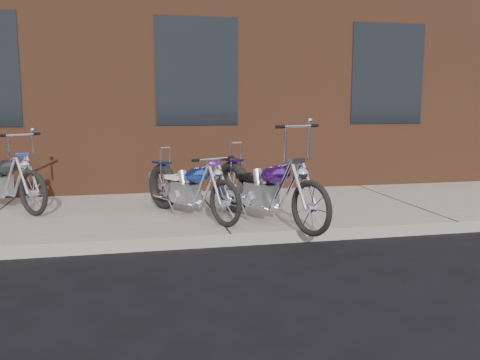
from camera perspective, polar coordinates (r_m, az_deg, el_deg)
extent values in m
plane|color=black|center=(6.02, -1.04, -7.47)|extent=(120.00, 120.00, 0.00)
cube|color=slate|center=(7.44, -3.23, -3.78)|extent=(22.00, 3.00, 0.15)
cube|color=brown|center=(13.93, -7.64, 18.17)|extent=(22.00, 10.00, 8.00)
torus|color=black|center=(6.96, -0.10, -0.95)|extent=(0.42, 0.72, 0.73)
torus|color=black|center=(5.77, 9.00, -3.41)|extent=(0.32, 0.63, 0.66)
cube|color=#9A9B9F|center=(6.46, 3.20, -1.81)|extent=(0.42, 0.48, 0.30)
ellipsoid|color=#501B8B|center=(6.19, 4.84, 0.47)|extent=(0.46, 0.61, 0.31)
cube|color=black|center=(6.63, 1.80, 0.24)|extent=(0.33, 0.36, 0.06)
cylinder|color=silver|center=(5.81, 8.20, -0.65)|extent=(0.15, 0.28, 0.54)
cylinder|color=silver|center=(5.84, 7.48, 6.00)|extent=(0.52, 0.25, 0.03)
cylinder|color=silver|center=(6.85, 0.29, 2.13)|extent=(0.03, 0.03, 0.48)
cylinder|color=silver|center=(6.73, 2.82, -2.52)|extent=(0.40, 0.85, 0.05)
torus|color=black|center=(7.31, -8.09, -0.84)|extent=(0.43, 0.64, 0.66)
torus|color=black|center=(6.17, -0.88, -2.80)|extent=(0.34, 0.55, 0.59)
cube|color=#9A9B9F|center=(6.84, -5.44, -1.53)|extent=(0.40, 0.44, 0.27)
ellipsoid|color=blue|center=(6.59, -4.19, 0.44)|extent=(0.45, 0.56, 0.28)
cube|color=silver|center=(7.00, -6.59, 0.21)|extent=(0.32, 0.33, 0.05)
cylinder|color=silver|center=(6.22, -1.56, -0.47)|extent=(0.16, 0.25, 0.49)
cylinder|color=silver|center=(6.27, -2.23, 2.32)|extent=(0.45, 0.27, 0.03)
cylinder|color=silver|center=(7.20, -7.83, 1.82)|extent=(0.03, 0.03, 0.44)
cylinder|color=silver|center=(7.08, -5.64, -2.16)|extent=(0.43, 0.74, 0.04)
torus|color=black|center=(7.30, -21.61, -1.48)|extent=(0.47, 0.52, 0.63)
cube|color=#9A9B9F|center=(8.07, -25.04, -0.60)|extent=(0.46, 0.47, 0.29)
ellipsoid|color=#2C2C31|center=(7.80, -24.20, 1.25)|extent=(0.55, 0.57, 0.30)
cylinder|color=silver|center=(7.37, -22.22, 0.58)|extent=(0.22, 0.24, 0.52)
cylinder|color=silver|center=(7.42, -22.94, 4.69)|extent=(0.42, 0.38, 0.03)
cylinder|color=silver|center=(8.33, -24.99, -1.21)|extent=(0.62, 0.69, 0.05)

